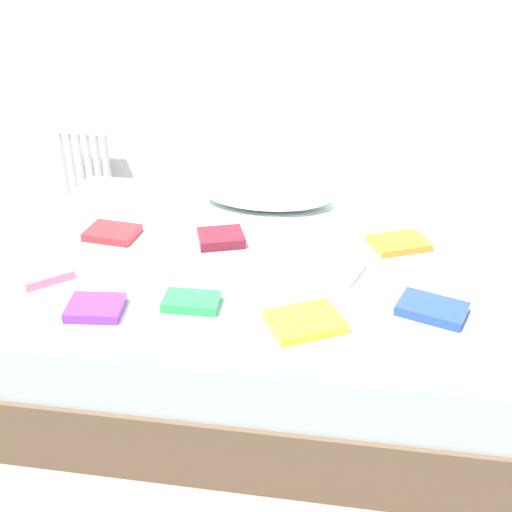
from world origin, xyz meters
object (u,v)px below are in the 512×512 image
at_px(textbook_red, 112,233).
at_px(textbook_yellow, 305,322).
at_px(textbook_white, 328,268).
at_px(textbook_blue, 432,309).
at_px(bed, 254,310).
at_px(textbook_pink, 46,275).
at_px(textbook_green, 192,302).
at_px(pillow, 267,194).
at_px(textbook_maroon, 221,238).
at_px(textbook_orange, 399,243).
at_px(radiator, 85,169).
at_px(textbook_purple, 95,308).

height_order(textbook_red, textbook_yellow, textbook_red).
relative_size(textbook_white, textbook_blue, 1.08).
distance_m(bed, textbook_pink, 0.85).
height_order(bed, textbook_white, textbook_white).
bearing_deg(textbook_green, textbook_pink, 169.18).
bearing_deg(pillow, textbook_maroon, -108.55).
xyz_separation_m(textbook_white, textbook_orange, (0.28, 0.25, 0.00)).
xyz_separation_m(textbook_blue, textbook_yellow, (-0.43, -0.15, -0.00)).
bearing_deg(textbook_pink, textbook_red, 28.31).
distance_m(radiator, textbook_maroon, 1.53).
xyz_separation_m(textbook_maroon, textbook_orange, (0.73, 0.08, -0.01)).
bearing_deg(textbook_yellow, textbook_pink, 142.11).
bearing_deg(textbook_orange, textbook_yellow, -142.41).
distance_m(bed, textbook_white, 0.41).
relative_size(bed, textbook_orange, 8.78).
height_order(radiator, textbook_orange, radiator).
bearing_deg(textbook_red, textbook_yellow, -25.36).
xyz_separation_m(textbook_blue, textbook_purple, (-1.16, -0.18, 0.00)).
relative_size(textbook_red, textbook_blue, 0.92).
bearing_deg(textbook_purple, radiator, 107.40).
bearing_deg(pillow, radiator, 149.94).
height_order(textbook_blue, textbook_purple, same).
height_order(textbook_white, textbook_red, textbook_red).
bearing_deg(textbook_purple, textbook_maroon, 54.78).
bearing_deg(bed, textbook_pink, -159.14).
bearing_deg(textbook_maroon, textbook_pink, -165.84).
bearing_deg(textbook_purple, pillow, 58.93).
height_order(textbook_maroon, textbook_pink, textbook_maroon).
bearing_deg(textbook_blue, textbook_yellow, -142.38).
bearing_deg(textbook_pink, textbook_white, -30.53).
distance_m(radiator, textbook_orange, 2.06).
height_order(bed, textbook_pink, textbook_pink).
height_order(textbook_blue, textbook_orange, textbook_blue).
bearing_deg(textbook_pink, textbook_blue, -43.37).
relative_size(bed, textbook_red, 9.50).
distance_m(textbook_red, textbook_yellow, 1.02).
height_order(pillow, textbook_white, pillow).
xyz_separation_m(bed, textbook_purple, (-0.48, -0.48, 0.27)).
bearing_deg(textbook_pink, radiator, 64.26).
bearing_deg(radiator, textbook_red, -62.19).
relative_size(textbook_white, textbook_green, 1.25).
relative_size(textbook_blue, textbook_purple, 1.21).
height_order(textbook_blue, textbook_pink, textbook_blue).
distance_m(textbook_blue, textbook_pink, 1.43).
relative_size(radiator, textbook_blue, 2.22).
xyz_separation_m(textbook_green, textbook_yellow, (0.41, -0.06, -0.00)).
xyz_separation_m(radiator, pillow, (1.19, -0.69, 0.21)).
distance_m(bed, textbook_red, 0.69).
relative_size(radiator, pillow, 0.85).
bearing_deg(textbook_red, textbook_blue, -10.46).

